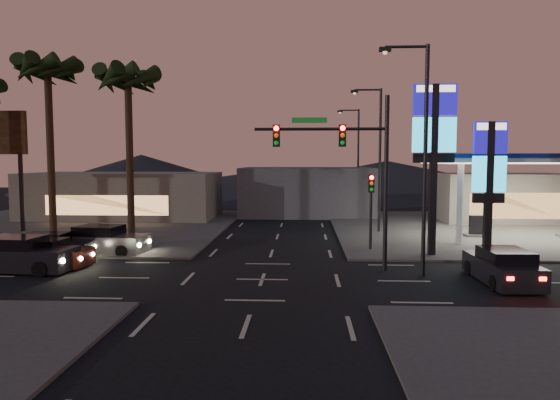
# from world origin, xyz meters

# --- Properties ---
(ground) EXTENTS (140.00, 140.00, 0.00)m
(ground) POSITION_xyz_m (0.00, 0.00, 0.00)
(ground) COLOR black
(ground) RESTS_ON ground
(corner_lot_ne) EXTENTS (24.00, 24.00, 0.12)m
(corner_lot_ne) POSITION_xyz_m (16.00, 16.00, 0.06)
(corner_lot_ne) COLOR #47443F
(corner_lot_ne) RESTS_ON ground
(corner_lot_nw) EXTENTS (24.00, 24.00, 0.12)m
(corner_lot_nw) POSITION_xyz_m (-16.00, 16.00, 0.06)
(corner_lot_nw) COLOR #47443F
(corner_lot_nw) RESTS_ON ground
(gas_station) EXTENTS (12.20, 8.20, 5.47)m
(gas_station) POSITION_xyz_m (16.00, 12.00, 5.08)
(gas_station) COLOR silver
(gas_station) RESTS_ON ground
(convenience_store) EXTENTS (10.00, 6.00, 4.00)m
(convenience_store) POSITION_xyz_m (18.00, 21.00, 2.00)
(convenience_store) COLOR #726B5B
(convenience_store) RESTS_ON ground
(pylon_sign_tall) EXTENTS (2.20, 0.35, 9.00)m
(pylon_sign_tall) POSITION_xyz_m (8.50, 5.50, 6.39)
(pylon_sign_tall) COLOR black
(pylon_sign_tall) RESTS_ON ground
(pylon_sign_short) EXTENTS (1.60, 0.35, 7.00)m
(pylon_sign_short) POSITION_xyz_m (11.00, 4.50, 4.66)
(pylon_sign_short) COLOR black
(pylon_sign_short) RESTS_ON ground
(traffic_signal_mast) EXTENTS (6.10, 0.39, 8.00)m
(traffic_signal_mast) POSITION_xyz_m (3.76, 1.99, 5.23)
(traffic_signal_mast) COLOR black
(traffic_signal_mast) RESTS_ON ground
(pedestal_signal) EXTENTS (0.32, 0.39, 4.30)m
(pedestal_signal) POSITION_xyz_m (5.50, 6.98, 2.92)
(pedestal_signal) COLOR black
(pedestal_signal) RESTS_ON ground
(streetlight_near) EXTENTS (2.14, 0.25, 10.00)m
(streetlight_near) POSITION_xyz_m (6.79, 1.00, 5.72)
(streetlight_near) COLOR black
(streetlight_near) RESTS_ON ground
(streetlight_mid) EXTENTS (2.14, 0.25, 10.00)m
(streetlight_mid) POSITION_xyz_m (6.79, 14.00, 5.72)
(streetlight_mid) COLOR black
(streetlight_mid) RESTS_ON ground
(streetlight_far) EXTENTS (2.14, 0.25, 10.00)m
(streetlight_far) POSITION_xyz_m (6.79, 28.00, 5.72)
(streetlight_far) COLOR black
(streetlight_far) RESTS_ON ground
(palm_a) EXTENTS (4.41, 4.41, 10.86)m
(palm_a) POSITION_xyz_m (-9.00, 9.50, 9.43)
(palm_a) COLOR black
(palm_a) RESTS_ON ground
(palm_b) EXTENTS (4.41, 4.41, 11.46)m
(palm_b) POSITION_xyz_m (-14.00, 9.50, 9.97)
(palm_b) COLOR black
(palm_b) RESTS_ON ground
(building_far_west) EXTENTS (16.00, 8.00, 4.00)m
(building_far_west) POSITION_xyz_m (-14.00, 22.00, 2.00)
(building_far_west) COLOR #726B5B
(building_far_west) RESTS_ON ground
(building_far_mid) EXTENTS (12.00, 9.00, 4.40)m
(building_far_mid) POSITION_xyz_m (2.00, 26.00, 2.20)
(building_far_mid) COLOR #4C4C51
(building_far_mid) RESTS_ON ground
(hill_left) EXTENTS (40.00, 40.00, 6.00)m
(hill_left) POSITION_xyz_m (-25.00, 60.00, 3.00)
(hill_left) COLOR black
(hill_left) RESTS_ON ground
(hill_right) EXTENTS (50.00, 50.00, 5.00)m
(hill_right) POSITION_xyz_m (15.00, 60.00, 2.50)
(hill_right) COLOR black
(hill_right) RESTS_ON ground
(hill_center) EXTENTS (60.00, 60.00, 4.00)m
(hill_center) POSITION_xyz_m (0.00, 60.00, 2.00)
(hill_center) COLOR black
(hill_center) RESTS_ON ground
(car_lane_a_front) EXTENTS (5.03, 2.36, 1.60)m
(car_lane_a_front) POSITION_xyz_m (-11.26, 1.07, 0.74)
(car_lane_a_front) COLOR black
(car_lane_a_front) RESTS_ON ground
(car_lane_a_mid) EXTENTS (4.19, 2.05, 1.33)m
(car_lane_a_mid) POSITION_xyz_m (-10.51, 2.11, 0.62)
(car_lane_a_mid) COLOR #34110E
(car_lane_a_mid) RESTS_ON ground
(car_lane_b_front) EXTENTS (4.86, 2.45, 1.53)m
(car_lane_b_front) POSITION_xyz_m (-9.15, 5.53, 0.71)
(car_lane_b_front) COLOR #505052
(car_lane_b_front) RESTS_ON ground
(car_lane_b_mid) EXTENTS (4.21, 1.94, 1.35)m
(car_lane_b_mid) POSITION_xyz_m (-11.27, 3.93, 0.63)
(car_lane_b_mid) COLOR black
(car_lane_b_mid) RESTS_ON ground
(suv_station) EXTENTS (2.00, 4.44, 1.46)m
(suv_station) POSITION_xyz_m (10.00, -0.13, 0.68)
(suv_station) COLOR black
(suv_station) RESTS_ON ground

